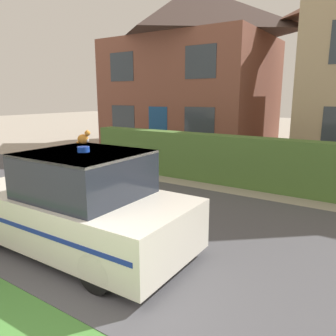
{
  "coord_description": "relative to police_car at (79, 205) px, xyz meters",
  "views": [
    {
      "loc": [
        2.8,
        -0.93,
        2.56
      ],
      "look_at": [
        -1.0,
        4.78,
        1.05
      ],
      "focal_mm": 35.0,
      "sensor_mm": 36.0,
      "label": 1
    }
  ],
  "objects": [
    {
      "name": "house_left",
      "position": [
        -4.39,
        11.46,
        3.2
      ],
      "size": [
        7.93,
        6.14,
        7.76
      ],
      "color": "brown",
      "rests_on": "ground"
    },
    {
      "name": "police_car",
      "position": [
        0.0,
        0.0,
        0.0
      ],
      "size": [
        4.14,
        1.9,
        1.76
      ],
      "rotation": [
        0.0,
        0.0,
        3.16
      ],
      "color": "black",
      "rests_on": "road_strip"
    },
    {
      "name": "road_strip",
      "position": [
        1.36,
        1.51,
        -0.76
      ],
      "size": [
        28.0,
        5.69,
        0.01
      ],
      "primitive_type": "cube",
      "color": "#4C4C51",
      "rests_on": "ground"
    },
    {
      "name": "cat",
      "position": [
        -0.03,
        0.22,
        1.11
      ],
      "size": [
        0.28,
        0.2,
        0.24
      ],
      "rotation": [
        0.0,
        0.0,
        0.49
      ],
      "color": "orange",
      "rests_on": "police_car"
    },
    {
      "name": "garden_hedge",
      "position": [
        -0.07,
        5.31,
        -0.04
      ],
      "size": [
        8.86,
        0.57,
        1.44
      ],
      "primitive_type": "cube",
      "color": "#4C7233",
      "rests_on": "ground"
    }
  ]
}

